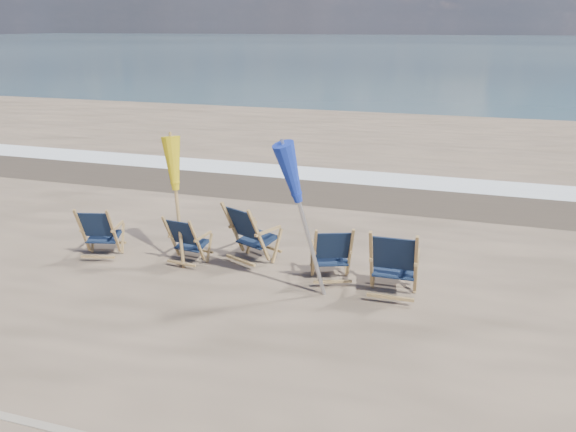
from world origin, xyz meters
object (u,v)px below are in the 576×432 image
Objects in this scene: beach_chair_0 at (114,234)px; umbrella_blue at (307,175)px; beach_chair_1 at (197,243)px; beach_chair_3 at (350,255)px; umbrella_yellow at (175,171)px; beach_chair_4 at (416,268)px; beach_chair_2 at (259,238)px.

beach_chair_0 is 0.40× the size of umbrella_blue.
beach_chair_3 reaches higher than beach_chair_1.
beach_chair_3 is 3.03m from umbrella_yellow.
beach_chair_0 is at bearing -2.23° from beach_chair_4.
beach_chair_1 is 1.01m from beach_chair_2.
beach_chair_0 is at bearing 10.44° from beach_chair_1.
umbrella_blue is (-0.50, -0.69, 1.38)m from beach_chair_3.
beach_chair_0 is at bearing -172.22° from umbrella_yellow.
beach_chair_1 is at bearing 169.72° from beach_chair_0.
beach_chair_3 reaches higher than beach_chair_0.
beach_chair_2 reaches higher than beach_chair_1.
beach_chair_2 is at bearing 141.72° from umbrella_blue.
umbrella_yellow reaches higher than beach_chair_2.
beach_chair_1 is at bearing -4.18° from beach_chair_4.
beach_chair_1 is 0.42× the size of umbrella_yellow.
beach_chair_1 is at bearing -16.49° from beach_chair_3.
beach_chair_1 is at bearing 165.30° from umbrella_blue.
umbrella_blue reaches higher than beach_chair_2.
beach_chair_3 is at bearing 2.15° from umbrella_yellow.
beach_chair_2 is 1.84m from umbrella_blue.
umbrella_yellow is 2.40m from umbrella_blue.
umbrella_yellow is (-3.82, 0.25, 1.04)m from beach_chair_4.
beach_chair_3 is 1.62m from umbrella_blue.
umbrella_blue is at bearing -14.14° from umbrella_yellow.
beach_chair_2 is 0.45× the size of umbrella_blue.
beach_chair_1 is 0.37× the size of umbrella_blue.
beach_chair_0 reaches higher than beach_chair_1.
beach_chair_3 is at bearing 53.80° from umbrella_blue.
beach_chair_1 is 1.21m from umbrella_yellow.
beach_chair_0 is 0.99× the size of beach_chair_3.
beach_chair_2 is at bearing -24.51° from beach_chair_3.
umbrella_yellow is (1.14, 0.16, 1.12)m from beach_chair_0.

